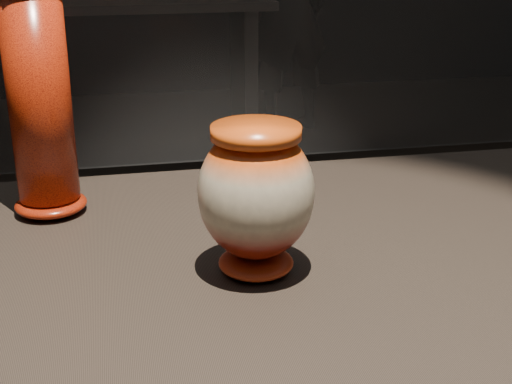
% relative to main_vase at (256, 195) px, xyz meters
% --- Properties ---
extents(main_vase, '(0.16, 0.16, 0.20)m').
position_rel_main_vase_xyz_m(main_vase, '(0.00, 0.00, 0.00)').
color(main_vase, maroon).
rests_on(main_vase, display_plinth).
extents(tall_vase, '(0.14, 0.14, 0.36)m').
position_rel_main_vase_xyz_m(tall_vase, '(-0.28, 0.27, 0.06)').
color(tall_vase, red).
rests_on(tall_vase, display_plinth).
extents(back_shelf, '(2.00, 0.60, 0.90)m').
position_rel_main_vase_xyz_m(back_shelf, '(-0.20, 3.52, -0.37)').
color(back_shelf, black).
rests_on(back_shelf, ground).
extents(visitor, '(0.66, 0.51, 1.62)m').
position_rel_main_vase_xyz_m(visitor, '(0.98, 3.75, -0.20)').
color(visitor, black).
rests_on(visitor, ground).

